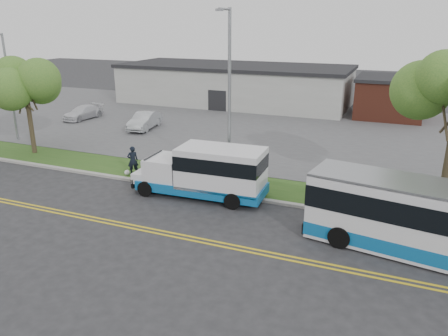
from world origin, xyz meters
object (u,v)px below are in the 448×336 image
at_px(streetlight_near, 229,94).
at_px(transit_bus, 447,225).
at_px(parked_car_b, 83,112).
at_px(tree_west, 24,81).
at_px(shuttle_bus, 209,171).
at_px(parked_car_a, 145,121).
at_px(pedestrian, 133,160).
at_px(streetlight_far, 8,83).

relative_size(streetlight_near, transit_bus, 0.86).
relative_size(streetlight_near, parked_car_b, 2.23).
bearing_deg(tree_west, shuttle_bus, -9.92).
distance_m(streetlight_near, parked_car_a, 15.67).
bearing_deg(pedestrian, shuttle_bus, 123.63).
bearing_deg(streetlight_near, pedestrian, -171.99).
relative_size(streetlight_near, shuttle_bus, 1.30).
height_order(tree_west, parked_car_a, tree_west).
bearing_deg(pedestrian, parked_car_a, -104.70).
xyz_separation_m(streetlight_far, pedestrian, (13.12, -3.52, -3.49)).
bearing_deg(streetlight_near, parked_car_a, 140.49).
height_order(streetlight_near, shuttle_bus, streetlight_near).
bearing_deg(shuttle_bus, parked_car_b, 143.21).
bearing_deg(transit_bus, shuttle_bus, 176.85).
bearing_deg(streetlight_far, parked_car_a, 42.93).
bearing_deg(parked_car_a, tree_west, -119.01).
xyz_separation_m(tree_west, pedestrian, (9.12, -1.30, -4.14)).
xyz_separation_m(streetlight_far, parked_car_b, (-0.20, 8.13, -3.76)).
bearing_deg(shuttle_bus, pedestrian, 164.72).
distance_m(streetlight_far, pedestrian, 14.02).
bearing_deg(pedestrian, tree_west, -51.64).
height_order(transit_bus, parked_car_b, transit_bus).
xyz_separation_m(pedestrian, parked_car_b, (-13.32, 11.64, -0.26)).
bearing_deg(shuttle_bus, streetlight_near, 79.31).
bearing_deg(shuttle_bus, tree_west, 167.63).
height_order(parked_car_a, parked_car_b, parked_car_a).
bearing_deg(parked_car_b, pedestrian, -35.97).
distance_m(streetlight_far, transit_bus, 30.87).
xyz_separation_m(tree_west, shuttle_bus, (14.70, -2.57, -3.65)).
relative_size(tree_west, transit_bus, 0.63).
distance_m(streetlight_near, pedestrian, 7.30).
distance_m(transit_bus, parked_car_a, 26.54).
bearing_deg(parked_car_b, streetlight_near, -24.21).
xyz_separation_m(transit_bus, parked_car_a, (-22.48, 14.09, -0.69)).
height_order(tree_west, transit_bus, tree_west).
relative_size(tree_west, pedestrian, 3.91).
xyz_separation_m(shuttle_bus, pedestrian, (-5.58, 1.27, -0.49)).
bearing_deg(streetlight_far, transit_bus, -13.58).
distance_m(pedestrian, parked_car_a, 11.87).
height_order(streetlight_near, parked_car_a, streetlight_near).
xyz_separation_m(streetlight_near, parked_car_b, (-19.20, 10.81, -4.51)).
bearing_deg(streetlight_far, shuttle_bus, -14.36).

